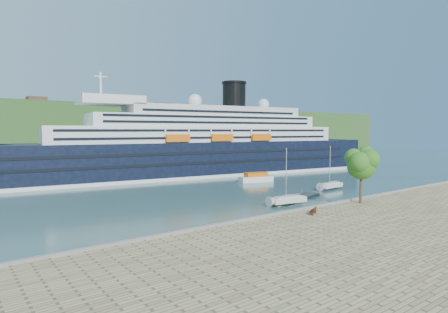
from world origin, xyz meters
TOP-DOWN VIEW (x-y plane):
  - ground at (0.00, 0.00)m, footprint 400.00×400.00m
  - far_hillside at (0.00, 145.00)m, footprint 400.00×50.00m
  - quay_coping at (0.00, -0.20)m, footprint 220.00×0.50m
  - cruise_ship at (3.94, 51.01)m, footprint 119.08×33.19m
  - park_bench at (-11.54, -3.00)m, footprint 1.85×1.35m
  - promenade_tree at (0.54, -2.43)m, footprint 5.87×5.87m
  - floating_pontoon at (-0.88, 9.35)m, footprint 16.03×5.62m
  - sailboat_white_near at (-6.09, 6.67)m, footprint 7.27×3.03m
  - sailboat_white_far at (13.28, 12.83)m, footprint 6.90×2.27m
  - tender_launch at (8.56, 31.11)m, footprint 8.73×4.86m

SIDE VIEW (x-z plane):
  - ground at x=0.00m, z-range 0.00..0.00m
  - floating_pontoon at x=-0.88m, z-range 0.00..0.36m
  - tender_launch at x=8.56m, z-range 0.00..2.29m
  - quay_coping at x=0.00m, z-range 1.00..1.30m
  - park_bench at x=-11.54m, z-range 1.00..2.10m
  - sailboat_white_far at x=13.28m, z-range 0.00..8.79m
  - sailboat_white_near at x=-6.09m, z-range 0.00..9.11m
  - promenade_tree at x=0.54m, z-range 1.00..10.72m
  - far_hillside at x=0.00m, z-range 0.00..24.00m
  - cruise_ship at x=3.94m, z-range 0.00..26.46m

